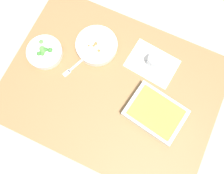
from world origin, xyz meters
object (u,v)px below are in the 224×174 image
broccoli_bowl (45,52)px  baking_dish (155,113)px  stew_bowl (97,46)px  spoon_by_stew (95,54)px  fork_on_table (74,67)px  drink_cup (153,61)px

broccoli_bowl → baking_dish: (-0.72, 0.06, 0.00)m
stew_bowl → baking_dish: same height
spoon_by_stew → fork_on_table: 0.15m
stew_bowl → drink_cup: 0.34m
baking_dish → drink_cup: size_ratio=3.92×
broccoli_bowl → drink_cup: drink_cup is taller
drink_cup → spoon_by_stew: bearing=15.0°
broccoli_bowl → drink_cup: (-0.59, -0.21, 0.01)m
baking_dish → fork_on_table: (0.53, -0.05, -0.03)m
baking_dish → drink_cup: 0.29m
baking_dish → spoon_by_stew: size_ratio=1.90×
stew_bowl → spoon_by_stew: (-0.01, 0.04, -0.03)m
spoon_by_stew → fork_on_table: size_ratio=1.03×
stew_bowl → drink_cup: size_ratio=2.87×
drink_cup → fork_on_table: (0.41, 0.21, -0.04)m
broccoli_bowl → spoon_by_stew: bearing=-155.7°
broccoli_bowl → fork_on_table: bearing=177.9°
spoon_by_stew → fork_on_table: bearing=58.2°
broccoli_bowl → baking_dish: size_ratio=0.62×
broccoli_bowl → fork_on_table: (-0.19, 0.01, -0.03)m
spoon_by_stew → fork_on_table: (0.08, 0.13, -0.00)m
broccoli_bowl → fork_on_table: 0.19m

